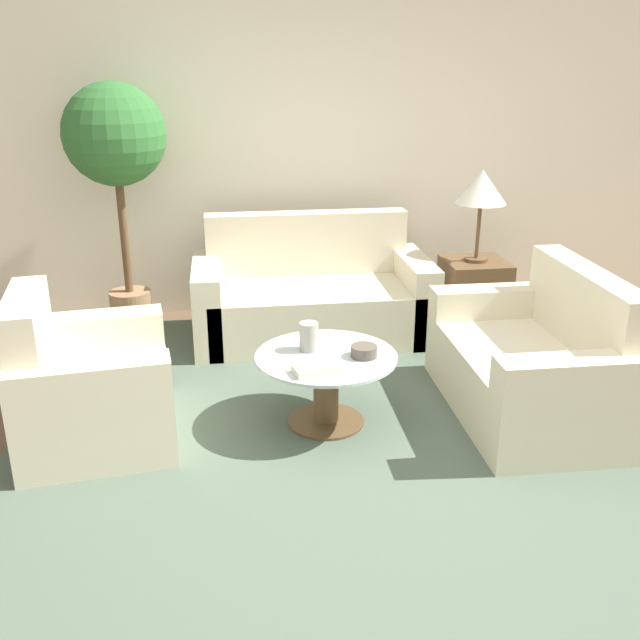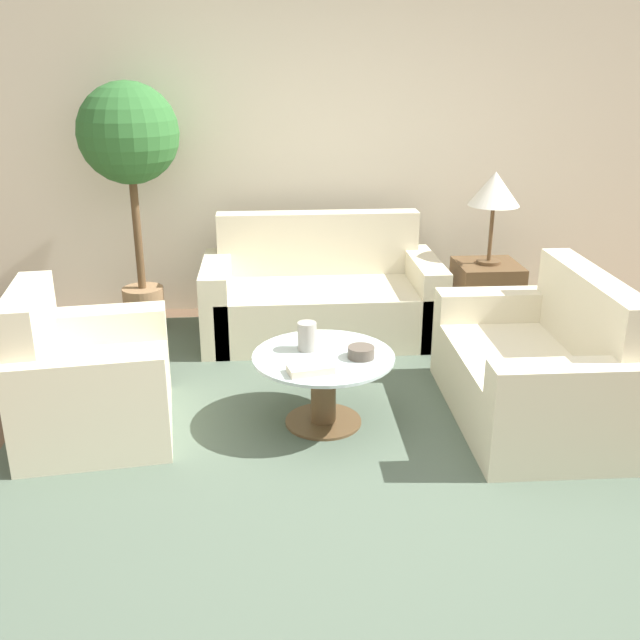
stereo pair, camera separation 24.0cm
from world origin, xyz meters
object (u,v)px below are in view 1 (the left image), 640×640
(armchair, at_px, (84,391))
(coffee_table, at_px, (326,380))
(table_lamp, at_px, (482,189))
(bowl, at_px, (364,351))
(loveseat, at_px, (538,367))
(book_stack, at_px, (316,369))
(potted_plant, at_px, (116,150))
(vase, at_px, (309,337))
(sofa_main, at_px, (311,298))

(armchair, relative_size, coffee_table, 1.27)
(table_lamp, xyz_separation_m, bowl, (-1.16, -1.45, -0.63))
(loveseat, bearing_deg, book_stack, -80.23)
(potted_plant, bearing_deg, bowl, -49.48)
(potted_plant, bearing_deg, vase, -53.34)
(vase, relative_size, book_stack, 0.64)
(loveseat, relative_size, potted_plant, 0.74)
(sofa_main, xyz_separation_m, table_lamp, (1.27, -0.06, 0.81))
(armchair, distance_m, table_lamp, 3.15)
(loveseat, bearing_deg, armchair, -90.15)
(potted_plant, xyz_separation_m, vase, (1.19, -1.59, -0.88))
(sofa_main, distance_m, armchair, 2.04)
(sofa_main, distance_m, book_stack, 1.71)
(sofa_main, relative_size, book_stack, 6.79)
(loveseat, distance_m, book_stack, 1.38)
(armchair, relative_size, potted_plant, 0.55)
(bowl, bearing_deg, armchair, 177.19)
(sofa_main, height_order, loveseat, sofa_main)
(coffee_table, height_order, bowl, bowl)
(coffee_table, height_order, table_lamp, table_lamp)
(potted_plant, relative_size, vase, 11.20)
(loveseat, height_order, book_stack, loveseat)
(loveseat, relative_size, book_stack, 5.36)
(bowl, xyz_separation_m, book_stack, (-0.30, -0.18, -0.01))
(vase, height_order, book_stack, vase)
(sofa_main, bearing_deg, vase, -97.67)
(armchair, xyz_separation_m, table_lamp, (2.71, 1.38, 0.81))
(coffee_table, height_order, book_stack, book_stack)
(bowl, bearing_deg, coffee_table, 165.95)
(coffee_table, xyz_separation_m, potted_plant, (-1.27, 1.68, 1.11))
(armchair, distance_m, loveseat, 2.61)
(vase, bearing_deg, coffee_table, -44.57)
(vase, bearing_deg, sofa_main, 82.33)
(armchair, relative_size, bowl, 6.89)
(sofa_main, height_order, coffee_table, sofa_main)
(table_lamp, height_order, vase, table_lamp)
(bowl, bearing_deg, table_lamp, 51.38)
(table_lamp, bearing_deg, book_stack, -131.74)
(vase, relative_size, bowl, 1.11)
(sofa_main, height_order, armchair, sofa_main)
(sofa_main, distance_m, table_lamp, 1.51)
(sofa_main, distance_m, potted_plant, 1.78)
(loveseat, bearing_deg, vase, -93.55)
(potted_plant, bearing_deg, sofa_main, -8.97)
(armchair, bearing_deg, table_lamp, -70.17)
(sofa_main, distance_m, loveseat, 1.88)
(table_lamp, height_order, bowl, table_lamp)
(armchair, height_order, book_stack, armchair)
(armchair, bearing_deg, vase, -94.31)
(loveseat, relative_size, vase, 8.34)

